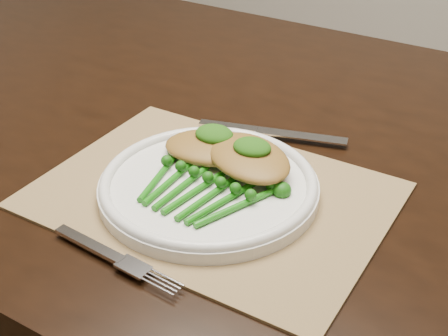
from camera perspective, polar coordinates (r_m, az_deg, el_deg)
The scene contains 10 objects.
dining_table at distance 1.15m, azimuth 0.73°, elevation -12.40°, with size 1.61×0.91×0.75m.
placemat at distance 0.76m, azimuth -1.09°, elevation -2.49°, with size 0.42×0.31×0.00m, color olive.
dinner_plate at distance 0.76m, azimuth -1.41°, elevation -1.55°, with size 0.27×0.27×0.02m.
knife at distance 0.89m, azimuth 3.07°, elevation 3.44°, with size 0.21×0.07×0.01m.
fork at distance 0.67m, azimuth -9.18°, elevation -8.48°, with size 0.17×0.03×0.01m.
chicken_fillet_left at distance 0.80m, azimuth -1.02°, elevation 1.89°, with size 0.13×0.09×0.03m, color olive.
chicken_fillet_right at distance 0.77m, azimuth 2.26°, elevation 0.98°, with size 0.13×0.09×0.03m, color olive.
pesto_dollop_left at distance 0.80m, azimuth -0.90°, elevation 3.11°, with size 0.05×0.04×0.02m, color #133F09.
pesto_dollop_right at distance 0.76m, azimuth 2.58°, elevation 1.92°, with size 0.05×0.04×0.02m, color #133F09.
broccolini_bundle at distance 0.74m, azimuth -2.39°, elevation -1.95°, with size 0.15×0.17×0.04m.
Camera 1 is at (0.48, -0.73, 1.19)m, focal length 50.00 mm.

